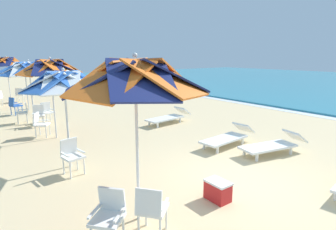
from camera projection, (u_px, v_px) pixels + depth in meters
ground_plane at (238, 185)px, 6.11m from camera, size 80.00×80.00×0.00m
beach_umbrella_0 at (135, 78)px, 4.34m from camera, size 2.36×2.36×2.87m
plastic_chair_0 at (109, 214)px, 4.14m from camera, size 0.63×0.63×0.87m
plastic_chair_1 at (151, 208)px, 4.29m from camera, size 0.63×0.63×0.87m
beach_umbrella_1 at (64, 82)px, 6.68m from camera, size 2.08×2.08×2.54m
plastic_chair_2 at (72, 154)px, 6.62m from camera, size 0.52×0.50×0.87m
beach_umbrella_2 at (50, 68)px, 9.11m from camera, size 2.16×2.16×2.78m
plastic_chair_3 at (40, 123)px, 9.68m from camera, size 0.62×0.63×0.87m
beach_umbrella_3 at (29, 69)px, 11.21m from camera, size 2.38×2.38×2.67m
plastic_chair_4 at (23, 111)px, 11.66m from camera, size 0.49×0.51×0.87m
plastic_chair_5 at (39, 114)px, 11.13m from camera, size 0.56×0.53×0.87m
plastic_chair_6 at (47, 111)px, 11.75m from camera, size 0.56×0.53×0.87m
beach_umbrella_4 at (25, 68)px, 13.79m from camera, size 2.37×2.37×2.53m
plastic_chair_7 at (15, 105)px, 13.20m from camera, size 0.57×0.59×0.87m
beach_umbrella_5 at (6, 62)px, 15.88m from camera, size 2.22×2.22×2.79m
plastic_chair_8 at (20, 94)px, 16.88m from camera, size 0.62×0.61×0.87m
sun_lounger_1 at (273, 145)px, 8.01m from camera, size 1.06×2.23×0.62m
sun_lounger_2 at (228, 137)px, 8.76m from camera, size 0.79×2.19×0.62m
sun_lounger_3 at (169, 117)px, 11.61m from camera, size 0.87×2.20×0.62m
cooler_box at (218, 190)px, 5.45m from camera, size 0.50×0.34×0.40m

